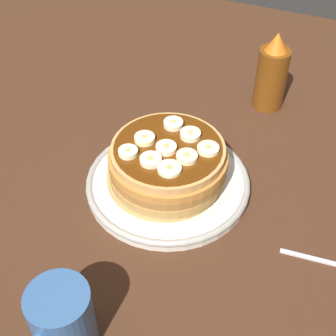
# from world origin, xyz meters

# --- Properties ---
(ground_plane) EXTENTS (1.40, 1.40, 0.03)m
(ground_plane) POSITION_xyz_m (0.00, 0.00, -0.01)
(ground_plane) COLOR #422616
(plate) EXTENTS (0.27, 0.27, 0.02)m
(plate) POSITION_xyz_m (0.00, 0.00, 0.01)
(plate) COLOR silver
(plate) RESTS_ON ground_plane
(pancake_stack) EXTENTS (0.19, 0.19, 0.07)m
(pancake_stack) POSITION_xyz_m (0.00, -0.00, 0.05)
(pancake_stack) COLOR tan
(pancake_stack) RESTS_ON plate
(banana_slice_0) EXTENTS (0.03, 0.03, 0.01)m
(banana_slice_0) POSITION_xyz_m (0.01, 0.00, 0.09)
(banana_slice_0) COLOR #FEE7C1
(banana_slice_0) RESTS_ON pancake_stack
(banana_slice_1) EXTENTS (0.03, 0.03, 0.01)m
(banana_slice_1) POSITION_xyz_m (0.04, -0.01, 0.09)
(banana_slice_1) COLOR #FBE2BD
(banana_slice_1) RESTS_ON pancake_stack
(banana_slice_2) EXTENTS (0.03, 0.03, 0.01)m
(banana_slice_2) POSITION_xyz_m (-0.04, 0.02, 0.09)
(banana_slice_2) COLOR #FAEABE
(banana_slice_2) RESTS_ON pancake_stack
(banana_slice_3) EXTENTS (0.03, 0.03, 0.01)m
(banana_slice_3) POSITION_xyz_m (0.04, -0.05, 0.09)
(banana_slice_3) COLOR #EBECC2
(banana_slice_3) RESTS_ON pancake_stack
(banana_slice_4) EXTENTS (0.04, 0.04, 0.01)m
(banana_slice_4) POSITION_xyz_m (0.05, 0.02, 0.09)
(banana_slice_4) COLOR #F7F0BF
(banana_slice_4) RESTS_ON pancake_stack
(banana_slice_5) EXTENTS (0.03, 0.03, 0.01)m
(banana_slice_5) POSITION_xyz_m (-0.05, -0.01, 0.09)
(banana_slice_5) COLOR #EEE5C0
(banana_slice_5) RESTS_ON pancake_stack
(banana_slice_6) EXTENTS (0.03, 0.03, 0.01)m
(banana_slice_6) POSITION_xyz_m (0.00, -0.04, 0.09)
(banana_slice_6) COLOR #F2F4B7
(banana_slice_6) RESTS_ON pancake_stack
(banana_slice_7) EXTENTS (0.03, 0.03, 0.01)m
(banana_slice_7) POSITION_xyz_m (-0.02, 0.06, 0.09)
(banana_slice_7) COLOR #FBF2B9
(banana_slice_7) RESTS_ON pancake_stack
(banana_slice_8) EXTENTS (0.03, 0.03, 0.01)m
(banana_slice_8) POSITION_xyz_m (0.01, 0.04, 0.09)
(banana_slice_8) COLOR #FCE7B2
(banana_slice_8) RESTS_ON pancake_stack
(coffee_mug) EXTENTS (0.11, 0.08, 0.10)m
(coffee_mug) POSITION_xyz_m (0.29, -0.01, 0.05)
(coffee_mug) COLOR #33598C
(coffee_mug) RESTS_ON ground_plane
(fork) EXTENTS (0.02, 0.13, 0.01)m
(fork) POSITION_xyz_m (0.05, 0.27, 0.00)
(fork) COLOR silver
(fork) RESTS_ON ground_plane
(syrup_bottle) EXTENTS (0.06, 0.06, 0.15)m
(syrup_bottle) POSITION_xyz_m (-0.28, 0.09, 0.07)
(syrup_bottle) COLOR brown
(syrup_bottle) RESTS_ON ground_plane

